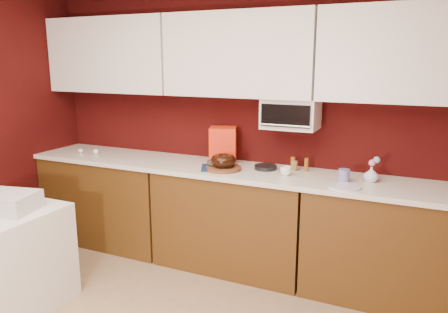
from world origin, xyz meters
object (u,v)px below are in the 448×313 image
object	(u,v)px
pandoro_box	(223,145)
newspaper_stack	(8,202)
blue_jar	(344,176)
foil_ham_nest	(217,163)
bundt_cake	(223,161)
coffee_mug	(286,170)
toaster_oven	(291,114)
flower_vase	(371,173)

from	to	relation	value
pandoro_box	newspaper_stack	distance (m)	1.79
blue_jar	foil_ham_nest	bearing A→B (deg)	-178.20
foil_ham_nest	bundt_cake	bearing A→B (deg)	-6.79
blue_jar	coffee_mug	bearing A→B (deg)	179.32
toaster_oven	pandoro_box	world-z (taller)	toaster_oven
foil_ham_nest	coffee_mug	xyz separation A→B (m)	(0.60, 0.04, -0.01)
toaster_oven	pandoro_box	bearing A→B (deg)	179.07
pandoro_box	coffee_mug	size ratio (longest dim) A/B	3.62
blue_jar	flower_vase	xyz separation A→B (m)	(0.19, 0.10, 0.02)
foil_ham_nest	blue_jar	distance (m)	1.06
foil_ham_nest	flower_vase	bearing A→B (deg)	5.93
coffee_mug	flower_vase	size ratio (longest dim) A/B	0.67
foil_ham_nest	flower_vase	world-z (taller)	flower_vase
bundt_cake	flower_vase	xyz separation A→B (m)	(1.18, 0.14, -0.01)
bundt_cake	coffee_mug	world-z (taller)	bundt_cake
toaster_oven	bundt_cake	xyz separation A→B (m)	(-0.50, -0.25, -0.39)
pandoro_box	flower_vase	distance (m)	1.31
bundt_cake	coffee_mug	distance (m)	0.53
blue_jar	pandoro_box	bearing A→B (deg)	168.85
pandoro_box	newspaper_stack	xyz separation A→B (m)	(-1.03, -1.45, -0.24)
bundt_cake	pandoro_box	world-z (taller)	pandoro_box
blue_jar	flower_vase	size ratio (longest dim) A/B	0.76
foil_ham_nest	coffee_mug	size ratio (longest dim) A/B	1.94
pandoro_box	coffee_mug	world-z (taller)	pandoro_box
bundt_cake	foil_ham_nest	size ratio (longest dim) A/B	1.23
toaster_oven	newspaper_stack	bearing A→B (deg)	-138.89
toaster_oven	foil_ham_nest	world-z (taller)	toaster_oven
pandoro_box	coffee_mug	bearing A→B (deg)	-38.30
toaster_oven	bundt_cake	bearing A→B (deg)	-153.40
blue_jar	newspaper_stack	distance (m)	2.47
bundt_cake	newspaper_stack	xyz separation A→B (m)	(-1.15, -1.19, -0.16)
pandoro_box	newspaper_stack	world-z (taller)	pandoro_box
flower_vase	bundt_cake	bearing A→B (deg)	-173.36
newspaper_stack	flower_vase	bearing A→B (deg)	29.68
toaster_oven	pandoro_box	size ratio (longest dim) A/B	1.41
pandoro_box	toaster_oven	bearing A→B (deg)	-21.14
pandoro_box	flower_vase	size ratio (longest dim) A/B	2.41
foil_ham_nest	pandoro_box	world-z (taller)	pandoro_box
foil_ham_nest	pandoro_box	distance (m)	0.28
bundt_cake	coffee_mug	bearing A→B (deg)	5.00
coffee_mug	pandoro_box	bearing A→B (deg)	161.91
newspaper_stack	coffee_mug	bearing A→B (deg)	36.31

